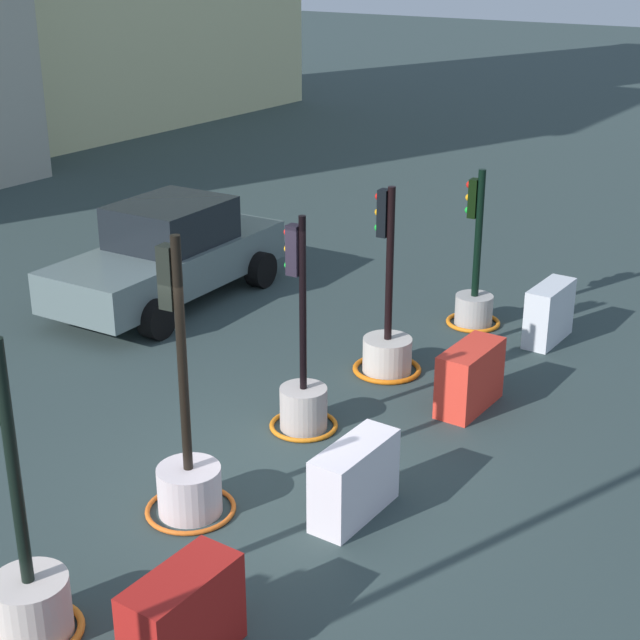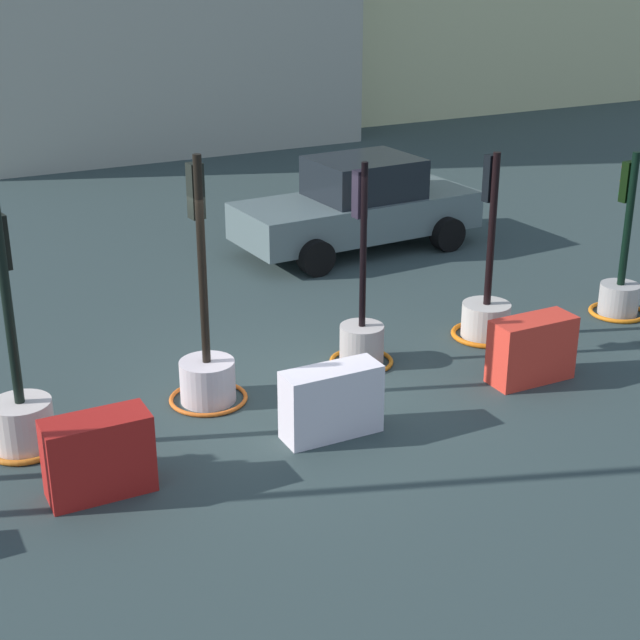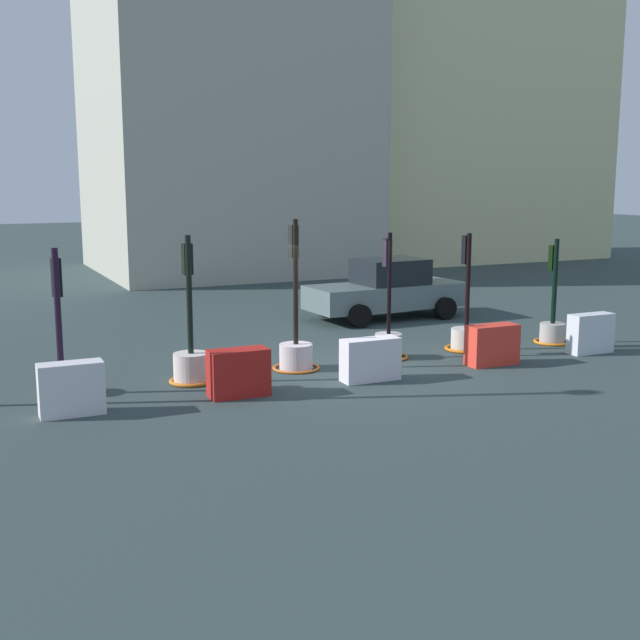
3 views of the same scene
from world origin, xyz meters
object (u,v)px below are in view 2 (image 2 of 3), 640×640
construction_barrier_2 (331,402)px  construction_barrier_3 (532,350)px  traffic_light_1 (21,410)px  traffic_light_5 (620,286)px  traffic_light_2 (207,364)px  car_grey_saloon (359,206)px  traffic_light_4 (486,310)px  construction_barrier_1 (98,456)px  traffic_light_3 (362,332)px

construction_barrier_2 → construction_barrier_3: 2.91m
traffic_light_1 → traffic_light_5: 8.66m
traffic_light_2 → traffic_light_5: bearing=-1.3°
construction_barrier_2 → car_grey_saloon: size_ratio=0.25×
car_grey_saloon → traffic_light_4: bearing=-96.1°
traffic_light_2 → construction_barrier_1: traffic_light_2 is taller
traffic_light_4 → car_grey_saloon: size_ratio=0.59×
traffic_light_4 → construction_barrier_2: (-3.27, -1.53, 0.01)m
traffic_light_2 → construction_barrier_3: bearing=-19.5°
traffic_light_2 → traffic_light_3: size_ratio=1.12×
construction_barrier_2 → traffic_light_2: bearing=122.1°
traffic_light_2 → construction_barrier_1: 2.25m
traffic_light_2 → traffic_light_4: bearing=1.0°
construction_barrier_2 → construction_barrier_1: bearing=180.0°
traffic_light_5 → construction_barrier_1: traffic_light_5 is taller
construction_barrier_1 → construction_barrier_3: bearing=1.1°
construction_barrier_2 → construction_barrier_3: construction_barrier_3 is taller
traffic_light_2 → construction_barrier_2: bearing=-57.9°
traffic_light_5 → traffic_light_3: bearing=176.9°
traffic_light_4 → construction_barrier_3: 1.47m
traffic_light_5 → car_grey_saloon: 4.96m
traffic_light_4 → construction_barrier_3: bearing=-104.3°
traffic_light_2 → traffic_light_3: (2.18, 0.09, -0.04)m
traffic_light_2 → construction_barrier_1: size_ratio=2.84×
traffic_light_5 → car_grey_saloon: bearing=111.3°
traffic_light_3 → construction_barrier_2: (-1.27, -1.54, -0.03)m
car_grey_saloon → traffic_light_1: bearing=-145.9°
traffic_light_2 → traffic_light_5: 6.45m
traffic_light_4 → construction_barrier_2: bearing=-155.0°
traffic_light_5 → car_grey_saloon: size_ratio=0.55×
traffic_light_2 → car_grey_saloon: bearing=43.9°
traffic_light_1 → traffic_light_2: (2.21, 0.17, 0.01)m
traffic_light_1 → traffic_light_5: bearing=0.2°
traffic_light_3 → construction_barrier_1: bearing=-158.5°
traffic_light_4 → construction_barrier_1: size_ratio=2.47×
traffic_light_3 → traffic_light_1: bearing=-176.7°
traffic_light_1 → traffic_light_4: bearing=2.1°
construction_barrier_1 → traffic_light_5: bearing=9.1°
traffic_light_5 → construction_barrier_2: size_ratio=2.15×
traffic_light_3 → traffic_light_4: bearing=-0.4°
traffic_light_3 → car_grey_saloon: (2.46, 4.38, 0.34)m
traffic_light_2 → construction_barrier_2: traffic_light_2 is taller
traffic_light_1 → traffic_light_4: traffic_light_1 is taller
traffic_light_4 → construction_barrier_3: size_ratio=2.40×
construction_barrier_1 → traffic_light_3: bearing=21.5°
traffic_light_1 → traffic_light_4: (6.39, 0.24, -0.06)m
traffic_light_5 → construction_barrier_3: (-2.63, -1.21, -0.03)m
traffic_light_1 → traffic_light_2: size_ratio=0.92×
construction_barrier_1 → car_grey_saloon: 8.70m
traffic_light_4 → car_grey_saloon: traffic_light_4 is taller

